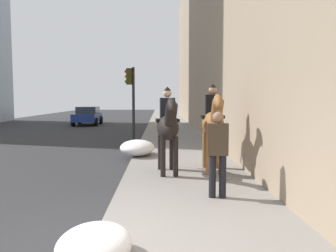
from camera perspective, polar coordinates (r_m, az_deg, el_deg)
The scene contains 8 objects.
sidewalk_slab at distance 4.89m, azimuth 7.18°, elevation -19.76°, with size 120.00×3.24×0.12m, color gray.
mounted_horse_near at distance 8.88m, azimuth -0.02°, elevation 0.02°, with size 2.15×0.68×2.26m.
mounted_horse_far at distance 9.16m, azimuth 7.49°, elevation 0.60°, with size 2.15×0.61×2.35m.
pedestrian_greeting at distance 6.79m, azimuth 8.27°, elevation -3.73°, with size 0.31×0.43×1.70m.
car_near_lane at distance 27.71m, azimuth -13.20°, elevation 1.72°, with size 3.85×2.01×1.44m.
traffic_light_near_curb at distance 15.13m, azimuth -6.12°, elevation 5.48°, with size 0.20×0.44×3.43m.
snow_pile_near at distance 4.44m, azimuth -12.14°, elevation -18.71°, with size 1.17×0.90×0.41m, color white.
snow_pile_far at distance 11.89m, azimuth -5.12°, elevation -3.60°, with size 1.54×1.19×0.53m, color white.
Camera 1 is at (-4.41, -0.95, 2.07)m, focal length 36.71 mm.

